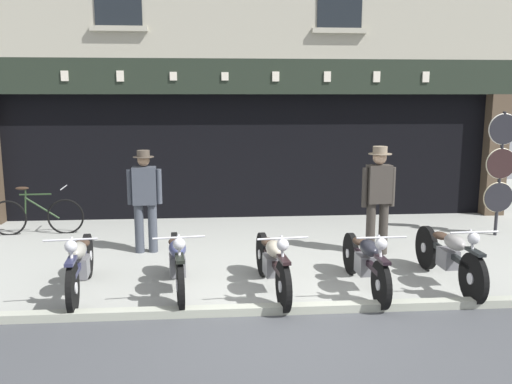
% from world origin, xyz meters
% --- Properties ---
extents(ground, '(23.03, 22.00, 0.18)m').
position_xyz_m(ground, '(0.00, -0.98, -0.04)').
color(ground, '#999B94').
extents(shop_facade, '(11.33, 4.42, 5.97)m').
position_xyz_m(shop_facade, '(-0.00, 7.03, 1.66)').
color(shop_facade, black).
rests_on(shop_facade, ground).
extents(motorcycle_left, '(0.62, 1.97, 0.91)m').
position_xyz_m(motorcycle_left, '(-2.53, 0.91, 0.42)').
color(motorcycle_left, black).
rests_on(motorcycle_left, ground).
extents(motorcycle_center_left, '(0.62, 1.95, 0.92)m').
position_xyz_m(motorcycle_center_left, '(-1.27, 0.87, 0.42)').
color(motorcycle_center_left, black).
rests_on(motorcycle_center_left, ground).
extents(motorcycle_center, '(0.62, 1.98, 0.91)m').
position_xyz_m(motorcycle_center, '(-0.03, 0.78, 0.42)').
color(motorcycle_center, black).
rests_on(motorcycle_center, ground).
extents(motorcycle_center_right, '(0.62, 1.94, 0.89)m').
position_xyz_m(motorcycle_center_right, '(1.22, 0.77, 0.41)').
color(motorcycle_center_right, black).
rests_on(motorcycle_center_right, ground).
extents(motorcycle_right, '(0.62, 2.05, 0.92)m').
position_xyz_m(motorcycle_right, '(2.40, 0.87, 0.43)').
color(motorcycle_right, black).
rests_on(motorcycle_right, ground).
extents(salesman_left, '(0.56, 0.33, 1.70)m').
position_xyz_m(salesman_left, '(-1.91, 2.80, 0.94)').
color(salesman_left, '#3D424C').
rests_on(salesman_left, ground).
extents(shopkeeper_center, '(0.56, 0.37, 1.78)m').
position_xyz_m(shopkeeper_center, '(1.87, 2.39, 1.00)').
color(shopkeeper_center, '#38332D').
rests_on(shopkeeper_center, ground).
extents(tyre_sign_pole, '(0.57, 0.06, 2.29)m').
position_xyz_m(tyre_sign_pole, '(4.46, 3.39, 1.32)').
color(tyre_sign_pole, '#232328').
rests_on(tyre_sign_pole, ground).
extents(advert_board_near, '(0.69, 0.03, 0.98)m').
position_xyz_m(advert_board_near, '(-2.16, 5.40, 1.78)').
color(advert_board_near, silver).
extents(advert_board_far, '(0.76, 0.03, 0.99)m').
position_xyz_m(advert_board_far, '(-3.23, 5.40, 1.86)').
color(advert_board_far, silver).
extents(leaning_bicycle, '(1.71, 0.50, 0.93)m').
position_xyz_m(leaning_bicycle, '(-4.10, 4.17, 0.36)').
color(leaning_bicycle, black).
rests_on(leaning_bicycle, ground).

